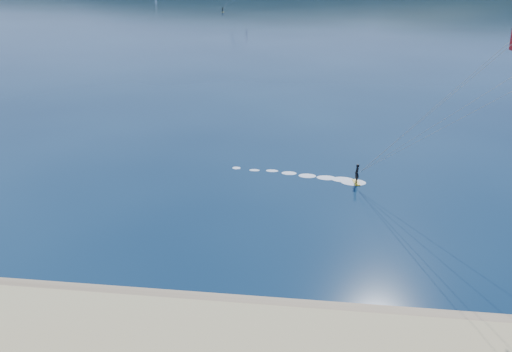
% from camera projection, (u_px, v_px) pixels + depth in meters
% --- Properties ---
extents(wet_sand, '(220.00, 2.50, 0.10)m').
position_uv_depth(wet_sand, '(207.00, 309.00, 24.40)').
color(wet_sand, '#8A7050').
rests_on(wet_sand, ground).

